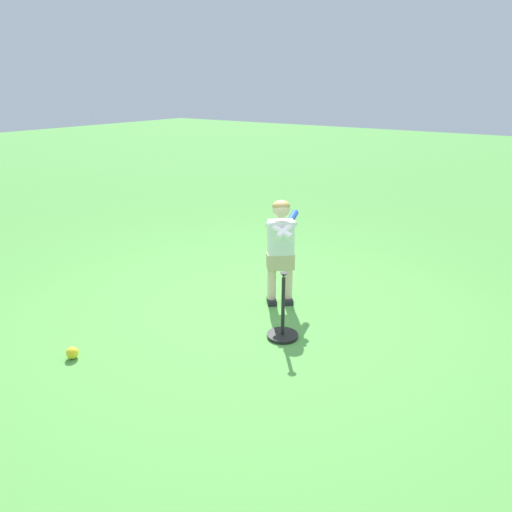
{
  "coord_description": "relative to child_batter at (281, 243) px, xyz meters",
  "views": [
    {
      "loc": [
        -3.39,
        -2.51,
        2.15
      ],
      "look_at": [
        0.47,
        0.22,
        0.45
      ],
      "focal_mm": 33.95,
      "sensor_mm": 36.0,
      "label": 1
    }
  ],
  "objects": [
    {
      "name": "play_ball_near_batter",
      "position": [
        -1.9,
        0.82,
        -0.6
      ],
      "size": [
        0.1,
        0.1,
        0.1
      ],
      "primitive_type": "sphere",
      "color": "yellow",
      "rests_on": "ground"
    },
    {
      "name": "batting_tee",
      "position": [
        -0.6,
        -0.41,
        -0.55
      ],
      "size": [
        0.28,
        0.28,
        0.62
      ],
      "color": "black",
      "rests_on": "ground"
    },
    {
      "name": "child_batter",
      "position": [
        0.0,
        0.0,
        0.0
      ],
      "size": [
        0.61,
        0.35,
        1.08
      ],
      "color": "#232328",
      "rests_on": "ground"
    },
    {
      "name": "ground_plane",
      "position": [
        -0.48,
        0.08,
        -0.65
      ],
      "size": [
        40.0,
        40.0,
        0.0
      ],
      "primitive_type": "plane",
      "color": "#519942"
    }
  ]
}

